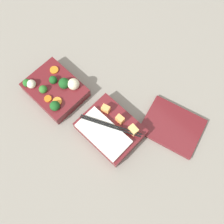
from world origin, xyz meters
name	(u,v)px	position (x,y,z in m)	size (l,w,h in m)	color
ground_plane	(80,108)	(0.00, 0.00, 0.00)	(3.00, 3.00, 0.00)	gray
bento_tray_vegetable	(55,89)	(-0.10, -0.01, 0.02)	(0.18, 0.14, 0.07)	maroon
bento_tray_rice	(110,129)	(0.13, 0.01, 0.02)	(0.18, 0.14, 0.07)	maroon
bento_lid	(172,126)	(0.26, 0.16, 0.01)	(0.18, 0.14, 0.01)	maroon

